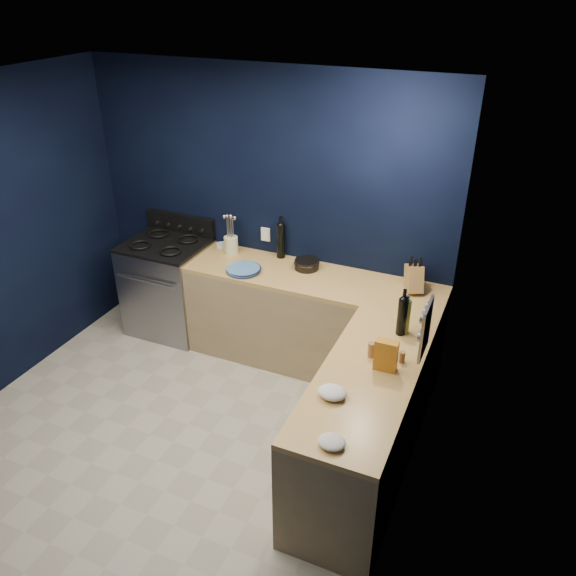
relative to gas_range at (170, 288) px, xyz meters
The scene contains 27 objects.
floor 1.76m from the gas_range, 56.78° to the right, with size 3.50×3.50×0.02m, color #A9A594.
ceiling 2.74m from the gas_range, 56.78° to the right, with size 3.50×3.50×0.02m, color silver.
wall_back 1.30m from the gas_range, 20.08° to the left, with size 3.50×0.02×2.60m, color black.
wall_right 3.16m from the gas_range, 27.83° to the right, with size 0.02×3.50×2.60m, color black.
cab_back 1.53m from the gas_range, ahead, with size 2.30×0.63×0.86m, color tan.
top_back 1.59m from the gas_range, ahead, with size 2.30×0.63×0.04m, color olive.
cab_right 2.62m from the gas_range, 25.64° to the right, with size 0.63×1.67×0.86m, color tan.
top_right 2.66m from the gas_range, 25.64° to the right, with size 0.63×1.67×0.04m, color olive.
gas_range is the anchor object (origin of this frame).
oven_door 0.32m from the gas_range, 90.00° to the right, with size 0.59×0.02×0.42m, color black.
cooktop 0.48m from the gas_range, ahead, with size 0.76×0.66×0.03m, color black.
backguard 0.65m from the gas_range, 90.00° to the left, with size 0.76×0.06×0.20m, color black.
spice_panel 2.89m from the gas_range, 18.08° to the right, with size 0.02×0.28×0.38m, color gray.
wall_outlet 1.16m from the gas_range, 18.88° to the left, with size 0.09×0.02×0.13m, color white.
plate_stack 1.04m from the gas_range, ahead, with size 0.30×0.30×0.04m, color teal.
ramekin 0.71m from the gas_range, 26.09° to the left, with size 0.10×0.10×0.04m, color white.
utensil_crock 0.84m from the gas_range, 14.33° to the left, with size 0.13×0.13×0.16m, color #EAEABA.
wine_bottle_back 1.29m from the gas_range, 13.69° to the left, with size 0.08×0.08×0.32m, color black.
lemon_basket 1.50m from the gas_range, ahead, with size 0.22×0.22×0.08m, color black.
knife_block 2.45m from the gas_range, ahead, with size 0.12×0.20×0.22m, color olive.
wine_bottle_right 2.58m from the gas_range, 12.92° to the right, with size 0.07×0.07×0.29m, color black.
oil_bottle 2.59m from the gas_range, 12.14° to the right, with size 0.06×0.06×0.28m, color olive.
spice_jar_near 2.55m from the gas_range, 21.64° to the right, with size 0.05×0.05×0.11m, color olive.
spice_jar_far 2.74m from the gas_range, 19.57° to the right, with size 0.04×0.04×0.08m, color olive.
crouton_bag 2.72m from the gas_range, 22.72° to the right, with size 0.15×0.07×0.22m, color #A62F0F.
towel_front 2.69m from the gas_range, 32.86° to the right, with size 0.18×0.16×0.06m, color white.
towel_end 3.03m from the gas_range, 37.84° to the right, with size 0.16×0.14×0.05m, color white.
Camera 1 is at (2.17, -2.71, 3.24)m, focal length 35.76 mm.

